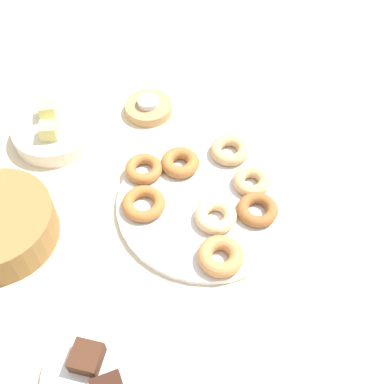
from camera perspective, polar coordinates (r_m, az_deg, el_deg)
The scene contains 17 objects.
ground_plane at distance 1.01m, azimuth 1.71°, elevation -1.49°, with size 2.40×2.40×0.00m, color beige.
donut_plate at distance 1.00m, azimuth 1.72°, elevation -1.25°, with size 0.37×0.37×0.01m, color silver.
donut_0 at distance 0.98m, azimuth 7.78°, elevation -2.09°, with size 0.08×0.08×0.02m, color #995B2D.
donut_1 at distance 0.91m, azimuth 3.41°, elevation -7.60°, with size 0.09×0.09×0.03m, color #C6844C.
donut_2 at distance 1.07m, azimuth 4.47°, elevation 4.97°, with size 0.09×0.09×0.03m, color tan.
donut_3 at distance 0.96m, azimuth 2.83°, elevation -2.85°, with size 0.08×0.08×0.03m, color #EABC84.
donut_4 at distance 1.04m, azimuth -1.41°, elevation 3.53°, with size 0.08×0.08×0.03m, color #AD6B33.
donut_5 at distance 0.98m, azimuth -5.77°, elevation -1.38°, with size 0.09×0.09×0.02m, color #AD6B33.
donut_6 at distance 1.02m, azimuth 7.07°, elevation 1.27°, with size 0.08×0.08×0.03m, color tan.
donut_7 at distance 1.04m, azimuth -5.75°, elevation 2.78°, with size 0.08×0.08×0.02m, color #AD6B33.
cake_plate at distance 0.85m, azimuth -10.57°, elevation -20.83°, with size 0.20×0.20×0.02m, color silver.
brownie_far at distance 0.84m, azimuth -12.42°, elevation -18.66°, with size 0.05×0.05×0.03m, color #472819.
candle_holder at distance 1.19m, azimuth -5.17°, elevation 9.91°, with size 0.11×0.11×0.02m, color tan.
tealight at distance 1.18m, azimuth -5.24°, elevation 10.61°, with size 0.05×0.05×0.01m, color silver.
fruit_bowl at distance 1.16m, azimuth -15.99°, elevation 6.86°, with size 0.19×0.19×0.04m, color silver.
melon_chunk_left at distance 1.11m, azimuth -16.67°, elevation 6.99°, with size 0.04×0.04×0.04m, color #DBD67A.
melon_chunk_right at distance 1.16m, azimuth -16.85°, elevation 9.29°, with size 0.04×0.04×0.04m, color #DBD67A.
Camera 1 is at (-0.59, 0.04, 0.82)m, focal length 44.88 mm.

